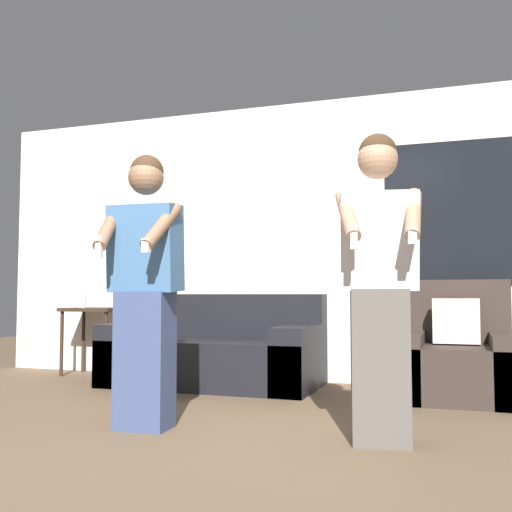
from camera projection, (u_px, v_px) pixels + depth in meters
name	position (u px, v px, depth m)	size (l,w,h in m)	color
ground_plane	(155.00, 468.00, 2.85)	(14.00, 14.00, 0.00)	brown
wall_back	(309.00, 240.00, 5.78)	(6.78, 0.07, 2.70)	silver
couch	(215.00, 354.00, 5.47)	(1.91, 0.96, 0.83)	black
armchair	(457.00, 359.00, 4.77)	(0.86, 0.91, 0.95)	#332823
side_table	(94.00, 318.00, 6.17)	(0.60, 0.45, 0.84)	#332319
person_left	(145.00, 288.00, 3.72)	(0.49, 0.48, 1.70)	#384770
person_right	(379.00, 283.00, 3.33)	(0.48, 0.54, 1.73)	#56514C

